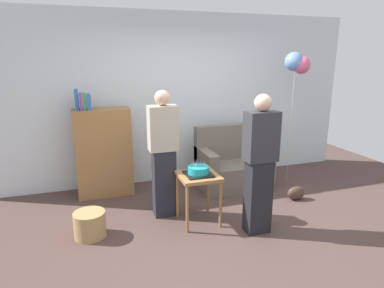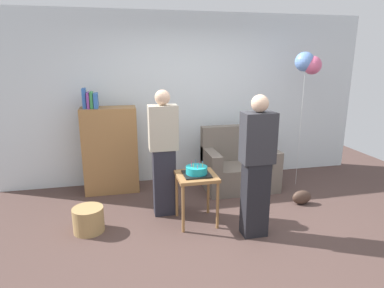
{
  "view_description": "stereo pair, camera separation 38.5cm",
  "coord_description": "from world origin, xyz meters",
  "px_view_note": "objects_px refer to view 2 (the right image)",
  "views": [
    {
      "loc": [
        -1.5,
        -3.16,
        2.01
      ],
      "look_at": [
        -0.25,
        0.66,
        0.95
      ],
      "focal_mm": 30.9,
      "sensor_mm": 36.0,
      "label": 1
    },
    {
      "loc": [
        -1.13,
        -3.26,
        2.01
      ],
      "look_at": [
        -0.25,
        0.66,
        0.95
      ],
      "focal_mm": 30.9,
      "sensor_mm": 36.0,
      "label": 2
    }
  ],
  "objects_px": {
    "balloon_bunch": "(308,63)",
    "bookshelf": "(110,149)",
    "person_holding_cake": "(257,166)",
    "handbag": "(302,197)",
    "wicker_basket": "(88,220)",
    "birthday_cake": "(197,171)",
    "couch": "(239,167)",
    "person_blowing_candles": "(164,153)",
    "side_table": "(197,182)"
  },
  "relations": [
    {
      "from": "balloon_bunch",
      "to": "bookshelf",
      "type": "bearing_deg",
      "value": 172.93
    },
    {
      "from": "person_holding_cake",
      "to": "handbag",
      "type": "height_order",
      "value": "person_holding_cake"
    },
    {
      "from": "wicker_basket",
      "to": "balloon_bunch",
      "type": "xyz_separation_m",
      "value": [
        3.23,
        0.85,
        1.77
      ]
    },
    {
      "from": "birthday_cake",
      "to": "wicker_basket",
      "type": "height_order",
      "value": "birthday_cake"
    },
    {
      "from": "bookshelf",
      "to": "wicker_basket",
      "type": "relative_size",
      "value": 4.4
    },
    {
      "from": "couch",
      "to": "balloon_bunch",
      "type": "height_order",
      "value": "balloon_bunch"
    },
    {
      "from": "birthday_cake",
      "to": "person_blowing_candles",
      "type": "relative_size",
      "value": 0.2
    },
    {
      "from": "bookshelf",
      "to": "handbag",
      "type": "bearing_deg",
      "value": -22.56
    },
    {
      "from": "bookshelf",
      "to": "person_blowing_candles",
      "type": "xyz_separation_m",
      "value": [
        0.69,
        -0.94,
        0.16
      ]
    },
    {
      "from": "handbag",
      "to": "bookshelf",
      "type": "bearing_deg",
      "value": 157.44
    },
    {
      "from": "birthday_cake",
      "to": "wicker_basket",
      "type": "distance_m",
      "value": 1.4
    },
    {
      "from": "couch",
      "to": "balloon_bunch",
      "type": "xyz_separation_m",
      "value": [
        1.01,
        -0.09,
        1.58
      ]
    },
    {
      "from": "side_table",
      "to": "balloon_bunch",
      "type": "relative_size",
      "value": 0.3
    },
    {
      "from": "birthday_cake",
      "to": "bookshelf",
      "type": "bearing_deg",
      "value": 129.28
    },
    {
      "from": "birthday_cake",
      "to": "person_holding_cake",
      "type": "bearing_deg",
      "value": -36.58
    },
    {
      "from": "handbag",
      "to": "wicker_basket",
      "type": "bearing_deg",
      "value": -177.38
    },
    {
      "from": "couch",
      "to": "birthday_cake",
      "type": "distance_m",
      "value": 1.39
    },
    {
      "from": "balloon_bunch",
      "to": "person_blowing_candles",
      "type": "bearing_deg",
      "value": -166.02
    },
    {
      "from": "couch",
      "to": "balloon_bunch",
      "type": "relative_size",
      "value": 0.53
    },
    {
      "from": "couch",
      "to": "person_holding_cake",
      "type": "xyz_separation_m",
      "value": [
        -0.34,
        -1.42,
        0.49
      ]
    },
    {
      "from": "couch",
      "to": "bookshelf",
      "type": "relative_size",
      "value": 0.69
    },
    {
      "from": "couch",
      "to": "birthday_cake",
      "type": "xyz_separation_m",
      "value": [
        -0.92,
        -0.99,
        0.34
      ]
    },
    {
      "from": "bookshelf",
      "to": "birthday_cake",
      "type": "xyz_separation_m",
      "value": [
        1.04,
        -1.27,
        0.01
      ]
    },
    {
      "from": "couch",
      "to": "person_blowing_candles",
      "type": "bearing_deg",
      "value": -152.76
    },
    {
      "from": "bookshelf",
      "to": "handbag",
      "type": "xyz_separation_m",
      "value": [
        2.61,
        -1.08,
        -0.57
      ]
    },
    {
      "from": "handbag",
      "to": "side_table",
      "type": "bearing_deg",
      "value": -173.28
    },
    {
      "from": "birthday_cake",
      "to": "side_table",
      "type": "bearing_deg",
      "value": -108.64
    },
    {
      "from": "side_table",
      "to": "wicker_basket",
      "type": "xyz_separation_m",
      "value": [
        -1.3,
        0.05,
        -0.38
      ]
    },
    {
      "from": "person_holding_cake",
      "to": "balloon_bunch",
      "type": "bearing_deg",
      "value": -138.62
    },
    {
      "from": "birthday_cake",
      "to": "balloon_bunch",
      "type": "relative_size",
      "value": 0.15
    },
    {
      "from": "person_holding_cake",
      "to": "birthday_cake",
      "type": "bearing_deg",
      "value": -39.91
    },
    {
      "from": "side_table",
      "to": "bookshelf",
      "type": "bearing_deg",
      "value": 129.28
    },
    {
      "from": "balloon_bunch",
      "to": "handbag",
      "type": "bearing_deg",
      "value": -116.65
    },
    {
      "from": "person_blowing_candles",
      "to": "wicker_basket",
      "type": "bearing_deg",
      "value": -177.39
    },
    {
      "from": "couch",
      "to": "person_blowing_candles",
      "type": "xyz_separation_m",
      "value": [
        -1.27,
        -0.65,
        0.49
      ]
    },
    {
      "from": "couch",
      "to": "bookshelf",
      "type": "bearing_deg",
      "value": 171.81
    },
    {
      "from": "bookshelf",
      "to": "birthday_cake",
      "type": "bearing_deg",
      "value": -50.72
    },
    {
      "from": "side_table",
      "to": "person_blowing_candles",
      "type": "relative_size",
      "value": 0.39
    },
    {
      "from": "couch",
      "to": "person_holding_cake",
      "type": "distance_m",
      "value": 1.54
    },
    {
      "from": "birthday_cake",
      "to": "couch",
      "type": "bearing_deg",
      "value": 47.03
    },
    {
      "from": "wicker_basket",
      "to": "balloon_bunch",
      "type": "distance_m",
      "value": 3.78
    },
    {
      "from": "person_blowing_candles",
      "to": "balloon_bunch",
      "type": "height_order",
      "value": "balloon_bunch"
    },
    {
      "from": "birthday_cake",
      "to": "balloon_bunch",
      "type": "distance_m",
      "value": 2.47
    },
    {
      "from": "side_table",
      "to": "birthday_cake",
      "type": "distance_m",
      "value": 0.15
    },
    {
      "from": "wicker_basket",
      "to": "handbag",
      "type": "xyz_separation_m",
      "value": [
        2.87,
        0.13,
        -0.05
      ]
    },
    {
      "from": "couch",
      "to": "side_table",
      "type": "height_order",
      "value": "couch"
    },
    {
      "from": "side_table",
      "to": "person_holding_cake",
      "type": "bearing_deg",
      "value": -36.58
    },
    {
      "from": "handbag",
      "to": "balloon_bunch",
      "type": "height_order",
      "value": "balloon_bunch"
    },
    {
      "from": "bookshelf",
      "to": "couch",
      "type": "bearing_deg",
      "value": -8.19
    },
    {
      "from": "balloon_bunch",
      "to": "side_table",
      "type": "bearing_deg",
      "value": -154.98
    }
  ]
}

